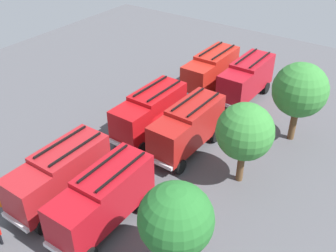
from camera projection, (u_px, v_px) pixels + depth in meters
ground_plane at (168, 140)px, 31.91m from camera, size 56.30×56.30×0.00m
fire_truck_0 at (211, 70)px, 38.19m from camera, size 7.22×2.81×3.88m
fire_truck_1 at (150, 112)px, 31.56m from camera, size 7.24×2.86×3.88m
fire_truck_2 at (60, 174)px, 25.04m from camera, size 7.22×2.79×3.88m
fire_truck_3 at (246, 78)px, 36.65m from camera, size 7.23×2.83×3.88m
fire_truck_4 at (188, 126)px, 29.73m from camera, size 7.25×2.89×3.88m
fire_truck_5 at (103, 198)px, 23.20m from camera, size 7.22×2.80×3.88m
tree_0 at (300, 90)px, 29.79m from camera, size 4.24×4.24×6.57m
tree_1 at (245, 132)px, 25.68m from camera, size 3.89×3.89×6.03m
tree_2 at (176, 220)px, 19.26m from camera, size 3.85×3.85×5.97m
traffic_cone_0 at (100, 192)px, 26.34m from camera, size 0.39×0.39×0.56m
traffic_cone_1 at (281, 89)px, 38.63m from camera, size 0.52×0.52×0.74m
traffic_cone_2 at (1, 201)px, 25.58m from camera, size 0.48×0.48×0.68m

